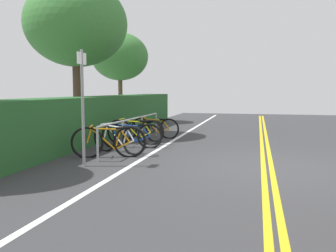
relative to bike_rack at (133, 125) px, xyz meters
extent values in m
cube|color=#353538|center=(-2.07, -3.65, -0.62)|extent=(33.89, 10.46, 0.05)
cube|color=gold|center=(-2.07, -3.73, -0.60)|extent=(30.50, 0.10, 0.00)
cube|color=gold|center=(-2.07, -3.57, -0.60)|extent=(30.50, 0.10, 0.00)
cube|color=white|center=(-2.07, -0.87, -0.60)|extent=(30.50, 0.12, 0.00)
cylinder|color=#9EA0A5|center=(-2.38, 0.00, -0.21)|extent=(0.05, 0.05, 0.78)
cylinder|color=#9EA0A5|center=(-0.79, 0.00, -0.21)|extent=(0.05, 0.05, 0.78)
cylinder|color=#9EA0A5|center=(0.79, 0.00, -0.21)|extent=(0.05, 0.05, 0.78)
cylinder|color=#9EA0A5|center=(2.38, 0.00, -0.21)|extent=(0.05, 0.05, 0.78)
cylinder|color=#9EA0A5|center=(0.00, 0.00, 0.18)|extent=(4.75, 0.04, 0.04)
torus|color=black|center=(-1.99, 0.44, -0.24)|extent=(0.30, 0.75, 0.77)
torus|color=black|center=(-1.67, -0.50, -0.24)|extent=(0.30, 0.75, 0.77)
cylinder|color=orange|center=(-1.87, 0.09, -0.15)|extent=(0.22, 0.55, 0.53)
cylinder|color=orange|center=(-1.85, 0.03, 0.08)|extent=(0.25, 0.65, 0.07)
cylinder|color=orange|center=(-1.76, -0.23, -0.17)|extent=(0.09, 0.17, 0.47)
cylinder|color=orange|center=(-1.73, -0.33, -0.32)|extent=(0.15, 0.36, 0.19)
cylinder|color=orange|center=(-1.71, -0.39, -0.09)|extent=(0.11, 0.25, 0.32)
cylinder|color=orange|center=(-1.97, 0.40, -0.07)|extent=(0.08, 0.14, 0.35)
cube|color=black|center=(-1.74, -0.29, 0.09)|extent=(0.14, 0.22, 0.05)
cylinder|color=orange|center=(-1.96, 0.35, 0.15)|extent=(0.44, 0.17, 0.03)
torus|color=black|center=(-1.03, 0.43, -0.25)|extent=(0.31, 0.72, 0.75)
torus|color=black|center=(-1.36, -0.49, -0.25)|extent=(0.31, 0.72, 0.75)
cylinder|color=white|center=(-1.16, 0.08, -0.17)|extent=(0.22, 0.54, 0.51)
cylinder|color=white|center=(-1.18, 0.02, 0.06)|extent=(0.26, 0.64, 0.07)
cylinder|color=white|center=(-1.27, -0.23, -0.18)|extent=(0.09, 0.16, 0.46)
cylinder|color=white|center=(-1.31, -0.33, -0.33)|extent=(0.16, 0.35, 0.19)
cylinder|color=white|center=(-1.33, -0.39, -0.11)|extent=(0.12, 0.24, 0.32)
cylinder|color=white|center=(-1.05, 0.38, -0.09)|extent=(0.08, 0.14, 0.34)
cube|color=black|center=(-1.29, -0.29, 0.07)|extent=(0.14, 0.22, 0.05)
cylinder|color=white|center=(-1.06, 0.34, 0.13)|extent=(0.44, 0.18, 0.03)
torus|color=black|center=(-0.41, 0.43, -0.27)|extent=(0.14, 0.71, 0.71)
torus|color=black|center=(-0.28, -0.57, -0.27)|extent=(0.14, 0.71, 0.71)
cylinder|color=#1947B7|center=(-0.36, 0.05, -0.19)|extent=(0.11, 0.58, 0.48)
cylinder|color=#1947B7|center=(-0.35, -0.01, 0.02)|extent=(0.12, 0.69, 0.07)
cylinder|color=#1947B7|center=(-0.32, -0.29, -0.21)|extent=(0.06, 0.17, 0.43)
cylinder|color=#1947B7|center=(-0.31, -0.40, -0.35)|extent=(0.08, 0.37, 0.18)
cylinder|color=#1947B7|center=(-0.30, -0.46, -0.14)|extent=(0.07, 0.25, 0.30)
cylinder|color=#1947B7|center=(-0.40, 0.38, -0.12)|extent=(0.05, 0.14, 0.32)
cube|color=black|center=(-0.31, -0.35, 0.03)|extent=(0.10, 0.21, 0.05)
cylinder|color=#1947B7|center=(-0.40, 0.33, 0.08)|extent=(0.46, 0.08, 0.03)
torus|color=black|center=(0.31, 0.55, -0.25)|extent=(0.07, 0.76, 0.76)
torus|color=black|center=(0.33, -0.41, -0.25)|extent=(0.07, 0.76, 0.76)
cylinder|color=yellow|center=(0.32, 0.19, -0.16)|extent=(0.05, 0.55, 0.52)
cylinder|color=yellow|center=(0.32, 0.13, 0.07)|extent=(0.05, 0.66, 0.07)
cylinder|color=yellow|center=(0.33, -0.14, -0.18)|extent=(0.04, 0.16, 0.47)
cylinder|color=yellow|center=(0.33, -0.24, -0.33)|extent=(0.04, 0.35, 0.19)
cylinder|color=yellow|center=(0.33, -0.31, -0.10)|extent=(0.04, 0.24, 0.32)
cylinder|color=yellow|center=(0.32, 0.50, -0.08)|extent=(0.04, 0.13, 0.34)
cube|color=black|center=(0.33, -0.20, 0.08)|extent=(0.08, 0.20, 0.05)
cylinder|color=yellow|center=(0.32, 0.45, 0.14)|extent=(0.46, 0.04, 0.03)
torus|color=black|center=(1.32, 0.63, -0.28)|extent=(0.28, 0.67, 0.69)
torus|color=black|center=(0.97, -0.36, -0.28)|extent=(0.28, 0.67, 0.69)
cylinder|color=black|center=(1.19, 0.26, -0.20)|extent=(0.23, 0.58, 0.47)
cylinder|color=black|center=(1.17, 0.20, 0.00)|extent=(0.27, 0.69, 0.07)
cylinder|color=black|center=(1.07, -0.07, -0.22)|extent=(0.09, 0.17, 0.42)
cylinder|color=black|center=(1.03, -0.18, -0.35)|extent=(0.16, 0.37, 0.18)
cylinder|color=black|center=(1.01, -0.25, -0.15)|extent=(0.12, 0.26, 0.29)
cylinder|color=black|center=(1.30, 0.58, -0.13)|extent=(0.08, 0.14, 0.31)
cube|color=black|center=(1.05, -0.14, 0.02)|extent=(0.14, 0.22, 0.05)
cylinder|color=black|center=(1.29, 0.53, 0.07)|extent=(0.44, 0.18, 0.03)
torus|color=black|center=(1.90, 0.41, -0.28)|extent=(0.15, 0.69, 0.69)
torus|color=black|center=(1.76, -0.62, -0.28)|extent=(0.15, 0.69, 0.69)
cylinder|color=orange|center=(1.85, 0.02, -0.20)|extent=(0.12, 0.59, 0.47)
cylinder|color=orange|center=(1.84, -0.05, 0.00)|extent=(0.13, 0.71, 0.07)
cylinder|color=orange|center=(1.80, -0.33, -0.22)|extent=(0.06, 0.17, 0.42)
cylinder|color=orange|center=(1.79, -0.44, -0.35)|extent=(0.09, 0.38, 0.18)
cylinder|color=orange|center=(1.78, -0.51, -0.15)|extent=(0.07, 0.26, 0.29)
cylinder|color=orange|center=(1.90, 0.35, -0.13)|extent=(0.05, 0.14, 0.31)
cube|color=black|center=(1.79, -0.40, 0.02)|extent=(0.11, 0.21, 0.05)
cylinder|color=orange|center=(1.89, 0.30, 0.07)|extent=(0.46, 0.09, 0.03)
cylinder|color=gray|center=(-2.89, 0.07, 0.60)|extent=(0.06, 0.06, 2.41)
cube|color=white|center=(-2.89, 0.07, 1.63)|extent=(0.36, 0.04, 0.24)
cube|color=#235626|center=(1.50, 1.65, 0.09)|extent=(13.75, 1.15, 1.38)
cylinder|color=#473323|center=(1.60, 2.55, 0.65)|extent=(0.32, 0.32, 2.51)
ellipsoid|color=#387533|center=(1.60, 2.55, 3.19)|extent=(3.42, 3.42, 2.85)
cylinder|color=brown|center=(6.99, 3.11, 0.48)|extent=(0.20, 0.20, 2.16)
ellipsoid|color=#387533|center=(6.99, 3.11, 2.59)|extent=(2.73, 2.73, 2.29)
camera|label=1|loc=(-9.71, -3.42, 0.99)|focal=38.78mm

